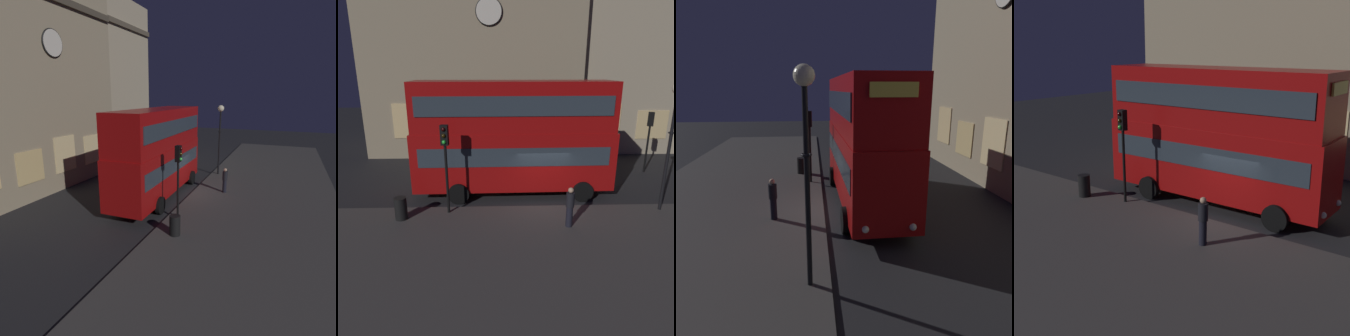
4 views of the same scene
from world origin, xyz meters
TOP-DOWN VIEW (x-y plane):
  - ground_plane at (0.00, 0.00)m, footprint 80.00×80.00m
  - sidewalk_slab at (0.00, -4.98)m, footprint 44.00×9.14m
  - building_plain_facade at (5.84, 13.87)m, footprint 13.57×9.82m
  - double_decker_bus at (-1.39, 1.51)m, footprint 10.06×2.88m
  - traffic_light_near_kerb at (-4.42, -0.99)m, footprint 0.34×0.37m
  - traffic_light_far_side at (7.18, 4.82)m, footprint 0.38×0.39m
  - street_lamp at (5.24, -0.98)m, footprint 0.51×0.51m
  - pedestrian at (0.69, -2.45)m, footprint 0.34×0.34m
  - litter_bin at (-6.36, -1.56)m, footprint 0.52×0.52m

SIDE VIEW (x-z plane):
  - ground_plane at x=0.00m, z-range 0.00..0.00m
  - sidewalk_slab at x=0.00m, z-range 0.00..0.12m
  - litter_bin at x=-6.36m, z-range 0.12..1.10m
  - pedestrian at x=0.69m, z-range 0.15..1.84m
  - traffic_light_far_side at x=7.18m, z-range 0.84..4.63m
  - traffic_light_near_kerb at x=-4.42m, z-range 0.99..4.95m
  - double_decker_bus at x=-1.39m, z-range 0.31..6.07m
  - street_lamp at x=5.24m, z-range 1.47..7.15m
  - building_plain_facade at x=5.84m, z-range 0.00..15.48m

